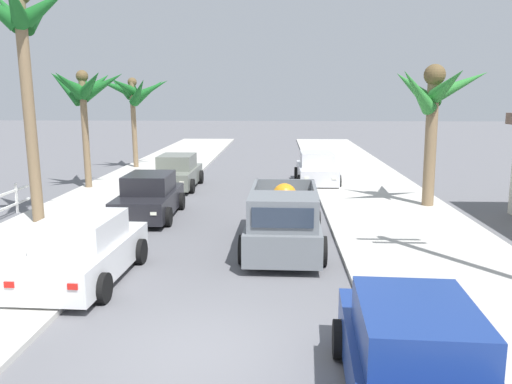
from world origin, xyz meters
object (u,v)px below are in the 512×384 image
object	(u,v)px
palm_tree_left_mid	(22,32)
palm_tree_right_fore	(435,97)
car_left_mid	(149,197)
palm_tree_right_mid	(134,91)
palm_tree_left_fore	(83,89)
pickup_truck	(283,222)
car_left_near	(177,173)
car_left_far	(84,251)
car_right_mid	(414,360)
car_right_near	(317,169)

from	to	relation	value
palm_tree_left_mid	palm_tree_right_fore	bearing A→B (deg)	13.83
car_left_mid	palm_tree_right_mid	bearing A→B (deg)	107.03
palm_tree_left_fore	pickup_truck	bearing A→B (deg)	-45.93
pickup_truck	car_left_near	world-z (taller)	pickup_truck
car_left_near	car_left_far	bearing A→B (deg)	-88.93
car_right_mid	palm_tree_left_fore	size ratio (longest dim) A/B	0.80
car_right_near	car_left_far	world-z (taller)	same
palm_tree_left_fore	palm_tree_left_mid	xyz separation A→B (m)	(0.66, -6.65, 1.67)
car_right_near	car_left_near	bearing A→B (deg)	-167.68
car_left_mid	car_left_far	size ratio (longest dim) A/B	0.99
car_left_mid	palm_tree_left_mid	world-z (taller)	palm_tree_left_mid
car_left_mid	car_right_mid	world-z (taller)	same
car_right_near	car_left_mid	world-z (taller)	same
car_left_near	palm_tree_left_mid	xyz separation A→B (m)	(-3.26, -7.34, 5.46)
car_right_near	palm_tree_left_mid	distance (m)	14.24
car_left_far	car_right_near	bearing A→B (deg)	65.45
car_left_mid	palm_tree_left_fore	size ratio (longest dim) A/B	0.79
car_left_far	palm_tree_right_fore	distance (m)	13.69
car_left_near	palm_tree_left_mid	size ratio (longest dim) A/B	0.56
car_left_far	palm_tree_left_fore	size ratio (longest dim) A/B	0.79
palm_tree_left_fore	car_left_near	bearing A→B (deg)	9.94
palm_tree_right_mid	palm_tree_left_mid	bearing A→B (deg)	-88.88
pickup_truck	car_left_near	xyz separation A→B (m)	(-4.85, 9.75, -0.08)
car_left_near	palm_tree_left_fore	world-z (taller)	palm_tree_left_fore
car_right_mid	car_right_near	bearing A→B (deg)	90.04
palm_tree_right_fore	palm_tree_left_mid	distance (m)	14.25
palm_tree_left_fore	palm_tree_left_mid	distance (m)	6.89
palm_tree_left_mid	pickup_truck	bearing A→B (deg)	-16.58
pickup_truck	car_left_near	bearing A→B (deg)	116.46
pickup_truck	car_left_far	xyz separation A→B (m)	(-4.62, -2.65, -0.08)
palm_tree_left_mid	car_right_near	bearing A→B (deg)	41.78
palm_tree_left_fore	palm_tree_right_mid	world-z (taller)	palm_tree_left_fore
car_left_near	car_left_mid	bearing A→B (deg)	-88.43
pickup_truck	car_left_mid	xyz separation A→B (m)	(-4.69, 3.81, -0.08)
pickup_truck	car_right_mid	bearing A→B (deg)	-77.09
car_right_near	car_right_mid	world-z (taller)	same
car_right_near	palm_tree_right_fore	bearing A→B (deg)	-54.19
car_left_near	car_left_mid	size ratio (longest dim) A/B	1.00
car_left_near	car_right_near	world-z (taller)	same
car_left_near	palm_tree_left_fore	bearing A→B (deg)	-170.06
car_right_mid	palm_tree_left_mid	bearing A→B (deg)	134.86
car_right_mid	palm_tree_left_mid	distance (m)	14.96
car_left_mid	car_left_near	bearing A→B (deg)	91.57
car_right_mid	palm_tree_left_fore	xyz separation A→B (m)	(-10.48, 16.52, 3.79)
car_right_near	palm_tree_right_mid	world-z (taller)	palm_tree_right_mid
car_left_mid	car_right_mid	xyz separation A→B (m)	(6.40, -11.26, 0.00)
palm_tree_left_mid	car_left_mid	bearing A→B (deg)	22.12
palm_tree_left_fore	palm_tree_right_mid	size ratio (longest dim) A/B	1.02
palm_tree_right_mid	palm_tree_right_fore	bearing A→B (deg)	-35.76
car_left_mid	palm_tree_right_mid	xyz separation A→B (m)	(-3.69, 12.04, 3.75)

